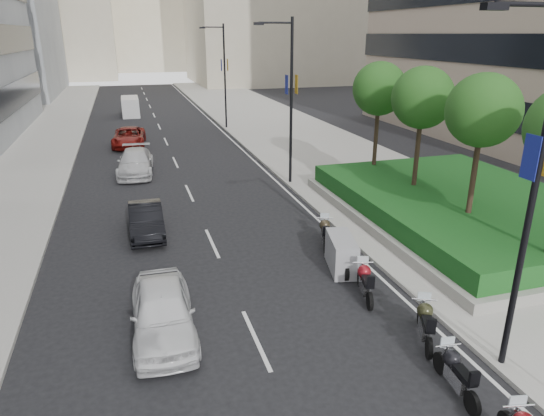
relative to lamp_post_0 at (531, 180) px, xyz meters
name	(u,v)px	position (x,y,z in m)	size (l,w,h in m)	color
sidewalk_right	(297,138)	(4.86, 29.00, -4.99)	(10.00, 100.00, 0.15)	#9E9B93
sidewalk_left	(18,155)	(-16.14, 29.00, -4.99)	(8.00, 100.00, 0.15)	#9E9B93
lane_edge	(234,143)	(-0.44, 29.00, -5.06)	(0.12, 100.00, 0.01)	silver
lane_centre	(168,147)	(-5.64, 29.00, -5.06)	(0.12, 100.00, 0.01)	silver
planter	(464,215)	(5.86, 9.00, -4.72)	(10.00, 14.00, 0.40)	gray
hedge	(466,203)	(5.86, 9.00, -4.12)	(9.40, 13.40, 0.80)	#154A1C
tree_1	(483,111)	(4.36, 7.00, 0.36)	(2.80, 2.80, 6.30)	#332319
tree_2	(423,98)	(4.36, 11.00, 0.36)	(2.80, 2.80, 6.30)	#332319
tree_3	(379,89)	(4.36, 15.00, 0.36)	(2.80, 2.80, 6.30)	#332319
lamp_post_0	(531,180)	(0.00, 0.00, 0.00)	(2.34, 0.45, 9.00)	black
lamp_post_1	(289,95)	(0.00, 17.00, 0.00)	(2.34, 0.45, 9.00)	black
lamp_post_2	(223,71)	(0.00, 35.00, 0.00)	(2.34, 0.45, 9.00)	black
motorcycle_2	(456,372)	(-1.60, -0.43, -4.53)	(0.67, 2.02, 1.00)	black
motorcycle_3	(425,323)	(-1.11, 1.59, -4.51)	(1.04, 1.96, 1.05)	black
motorcycle_4	(365,282)	(-1.61, 4.25, -4.51)	(0.80, 2.04, 1.04)	black
motorcycle_5	(341,254)	(-1.53, 6.29, -4.44)	(1.27, 2.20, 1.25)	black
motorcycle_6	(325,233)	(-1.26, 8.49, -4.52)	(0.91, 1.95, 1.02)	black
car_a	(163,312)	(-8.10, 4.00, -4.33)	(1.75, 4.34, 1.48)	silver
car_b	(146,220)	(-8.16, 11.79, -4.41)	(1.39, 3.97, 1.31)	black
car_c	(135,162)	(-8.26, 21.81, -4.33)	(2.05, 5.04, 1.46)	#BEBDC0
car_d	(129,137)	(-8.47, 30.11, -4.36)	(2.33, 5.06, 1.41)	maroon
delivery_van	(130,107)	(-7.97, 45.23, -4.18)	(1.74, 4.52, 1.89)	silver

